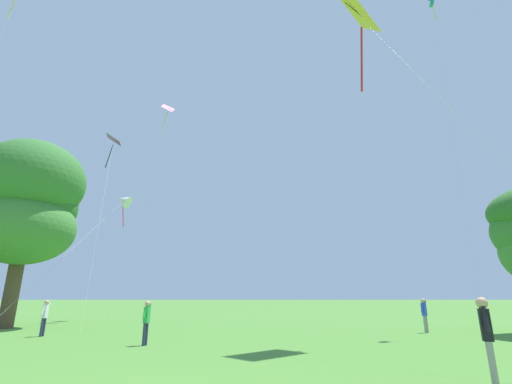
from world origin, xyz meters
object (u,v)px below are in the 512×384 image
object	(u,v)px
kite_yellow_diamond	(362,33)
tree_right_cluster	(30,203)
kite_pink_low	(165,119)
person_in_blue_jacket	(424,312)
kite_white_distant	(123,201)
person_foreground_watcher	(487,332)
kite_black_large	(112,148)
kite_teal_box	(432,5)
person_child_small	(45,314)
person_in_red_shirt	(147,318)

from	to	relation	value
kite_yellow_diamond	tree_right_cluster	distance (m)	22.01
kite_pink_low	person_in_blue_jacket	size ratio (longest dim) A/B	11.55
kite_white_distant	person_foreground_watcher	bearing A→B (deg)	-53.05
kite_white_distant	kite_black_large	distance (m)	5.03
kite_white_distant	kite_teal_box	size ratio (longest dim) A/B	0.57
kite_yellow_diamond	kite_teal_box	world-z (taller)	kite_teal_box
kite_black_large	person_foreground_watcher	world-z (taller)	kite_black_large
kite_black_large	person_child_small	size ratio (longest dim) A/B	9.92
kite_white_distant	kite_teal_box	bearing A→B (deg)	-23.62
kite_pink_low	kite_yellow_diamond	size ratio (longest dim) A/B	1.14
person_in_blue_jacket	person_child_small	bearing A→B (deg)	-175.08
person_in_red_shirt	kite_black_large	bearing A→B (deg)	120.14
person_child_small	kite_yellow_diamond	bearing A→B (deg)	-9.05
kite_pink_low	tree_right_cluster	size ratio (longest dim) A/B	1.71
tree_right_cluster	person_in_red_shirt	bearing A→B (deg)	-35.36
kite_black_large	person_child_small	distance (m)	18.22
kite_yellow_diamond	person_in_red_shirt	size ratio (longest dim) A/B	10.56
kite_yellow_diamond	person_foreground_watcher	size ratio (longest dim) A/B	9.66
kite_teal_box	tree_right_cluster	world-z (taller)	kite_teal_box
kite_white_distant	kite_yellow_diamond	size ratio (longest dim) A/B	0.73
person_child_small	kite_white_distant	bearing A→B (deg)	97.19
kite_black_large	person_in_blue_jacket	xyz separation A→B (m)	(21.65, -10.10, -13.61)
kite_pink_low	kite_white_distant	bearing A→B (deg)	176.14
person_in_red_shirt	person_foreground_watcher	xyz separation A→B (m)	(9.11, -6.45, 0.09)
tree_right_cluster	kite_white_distant	bearing A→B (deg)	71.93
kite_white_distant	person_in_red_shirt	world-z (taller)	kite_white_distant
person_foreground_watcher	person_in_blue_jacket	bearing A→B (deg)	70.94
person_foreground_watcher	kite_white_distant	bearing A→B (deg)	126.95
kite_yellow_diamond	kite_teal_box	bearing A→B (deg)	32.89
person_child_small	person_in_blue_jacket	bearing A→B (deg)	4.92
person_in_red_shirt	person_in_blue_jacket	world-z (taller)	person_in_blue_jacket
kite_teal_box	person_in_red_shirt	size ratio (longest dim) A/B	13.57
kite_black_large	person_child_small	bearing A→B (deg)	-75.95
person_in_blue_jacket	kite_pink_low	bearing A→B (deg)	149.03
person_child_small	tree_right_cluster	size ratio (longest dim) A/B	0.14
kite_teal_box	tree_right_cluster	bearing A→B (deg)	175.51
person_child_small	kite_black_large	bearing A→B (deg)	104.05
person_in_red_shirt	person_in_blue_jacket	bearing A→B (deg)	20.28
kite_teal_box	kite_pink_low	bearing A→B (deg)	153.75
kite_black_large	tree_right_cluster	world-z (taller)	kite_black_large
person_child_small	person_foreground_watcher	distance (m)	17.69
kite_yellow_diamond	kite_black_large	world-z (taller)	kite_yellow_diamond
person_foreground_watcher	tree_right_cluster	size ratio (longest dim) A/B	0.16
person_child_small	kite_teal_box	bearing A→B (deg)	4.65
person_in_blue_jacket	tree_right_cluster	world-z (taller)	tree_right_cluster
person_child_small	person_in_blue_jacket	distance (m)	18.79
kite_pink_low	kite_black_large	distance (m)	5.41
person_foreground_watcher	person_in_red_shirt	bearing A→B (deg)	144.73
kite_teal_box	person_in_red_shirt	bearing A→B (deg)	-163.02
kite_black_large	person_in_red_shirt	bearing A→B (deg)	-59.86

